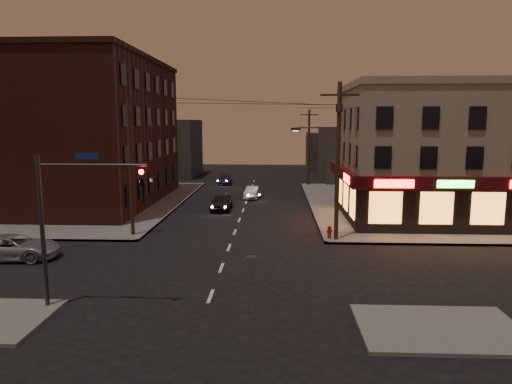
# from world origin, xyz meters

# --- Properties ---
(ground) EXTENTS (120.00, 120.00, 0.00)m
(ground) POSITION_xyz_m (0.00, 0.00, 0.00)
(ground) COLOR black
(ground) RESTS_ON ground
(sidewalk_ne) EXTENTS (24.00, 28.00, 0.15)m
(sidewalk_ne) POSITION_xyz_m (18.00, 19.00, 0.07)
(sidewalk_ne) COLOR #514F4C
(sidewalk_ne) RESTS_ON ground
(sidewalk_nw) EXTENTS (24.00, 28.00, 0.15)m
(sidewalk_nw) POSITION_xyz_m (-18.00, 19.00, 0.07)
(sidewalk_nw) COLOR #514F4C
(sidewalk_nw) RESTS_ON ground
(pizza_building) EXTENTS (15.85, 12.85, 10.50)m
(pizza_building) POSITION_xyz_m (15.93, 13.43, 5.35)
(pizza_building) COLOR gray
(pizza_building) RESTS_ON sidewalk_ne
(brick_apartment) EXTENTS (12.00, 20.00, 13.00)m
(brick_apartment) POSITION_xyz_m (-14.50, 19.00, 6.65)
(brick_apartment) COLOR #461E16
(brick_apartment) RESTS_ON sidewalk_nw
(bg_building_ne_a) EXTENTS (10.00, 12.00, 7.00)m
(bg_building_ne_a) POSITION_xyz_m (14.00, 38.00, 3.50)
(bg_building_ne_a) COLOR #3F3D3A
(bg_building_ne_a) RESTS_ON ground
(bg_building_nw) EXTENTS (9.00, 10.00, 8.00)m
(bg_building_nw) POSITION_xyz_m (-13.00, 42.00, 4.00)
(bg_building_nw) COLOR #3F3D3A
(bg_building_nw) RESTS_ON ground
(bg_building_ne_b) EXTENTS (8.00, 8.00, 6.00)m
(bg_building_ne_b) POSITION_xyz_m (12.00, 52.00, 3.00)
(bg_building_ne_b) COLOR #3F3D3A
(bg_building_ne_b) RESTS_ON ground
(utility_pole_main) EXTENTS (4.20, 0.44, 10.00)m
(utility_pole_main) POSITION_xyz_m (6.68, 5.80, 5.76)
(utility_pole_main) COLOR #382619
(utility_pole_main) RESTS_ON sidewalk_ne
(utility_pole_far) EXTENTS (0.26, 0.26, 9.00)m
(utility_pole_far) POSITION_xyz_m (6.80, 32.00, 4.65)
(utility_pole_far) COLOR #382619
(utility_pole_far) RESTS_ON sidewalk_ne
(utility_pole_west) EXTENTS (0.24, 0.24, 9.00)m
(utility_pole_west) POSITION_xyz_m (-6.80, 6.50, 4.65)
(utility_pole_west) COLOR #382619
(utility_pole_west) RESTS_ON sidewalk_nw
(traffic_signal) EXTENTS (4.49, 0.32, 6.47)m
(traffic_signal) POSITION_xyz_m (-5.57, -5.60, 4.16)
(traffic_signal) COLOR #333538
(traffic_signal) RESTS_ON ground
(suv_cross) EXTENTS (5.17, 2.73, 1.39)m
(suv_cross) POSITION_xyz_m (-11.92, 1.05, 0.69)
(suv_cross) COLOR gray
(suv_cross) RESTS_ON ground
(sedan_near) EXTENTS (1.71, 4.23, 1.44)m
(sedan_near) POSITION_xyz_m (-1.91, 16.20, 0.72)
(sedan_near) COLOR black
(sedan_near) RESTS_ON ground
(sedan_mid) EXTENTS (1.72, 3.85, 1.23)m
(sedan_mid) POSITION_xyz_m (0.50, 22.47, 0.61)
(sedan_mid) COLOR slate
(sedan_mid) RESTS_ON ground
(sedan_far) EXTENTS (1.97, 4.17, 1.18)m
(sedan_far) POSITION_xyz_m (-3.48, 33.29, 0.59)
(sedan_far) COLOR #191A32
(sedan_far) RESTS_ON ground
(fire_hydrant) EXTENTS (0.39, 0.39, 0.85)m
(fire_hydrant) POSITION_xyz_m (6.40, 6.00, 0.61)
(fire_hydrant) COLOR maroon
(fire_hydrant) RESTS_ON sidewalk_ne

